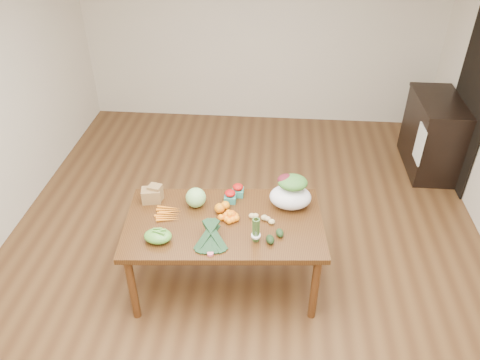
# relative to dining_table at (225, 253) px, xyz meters

# --- Properties ---
(floor) EXTENTS (6.00, 6.00, 0.00)m
(floor) POSITION_rel_dining_table_xyz_m (0.13, 0.42, -0.38)
(floor) COLOR brown
(floor) RESTS_ON ground
(room_walls) EXTENTS (5.02, 6.02, 2.70)m
(room_walls) POSITION_rel_dining_table_xyz_m (0.13, 0.42, 0.97)
(room_walls) COLOR beige
(room_walls) RESTS_ON floor
(dining_table) EXTENTS (1.76, 1.07, 0.75)m
(dining_table) POSITION_rel_dining_table_xyz_m (0.00, 0.00, 0.00)
(dining_table) COLOR #442A10
(dining_table) RESTS_ON floor
(doorway_dark) EXTENTS (0.02, 1.00, 2.10)m
(doorway_dark) POSITION_rel_dining_table_xyz_m (2.61, 2.02, 0.68)
(doorway_dark) COLOR black
(doorway_dark) RESTS_ON floor
(cabinet) EXTENTS (0.52, 1.02, 0.94)m
(cabinet) POSITION_rel_dining_table_xyz_m (2.35, 2.21, 0.10)
(cabinet) COLOR black
(cabinet) RESTS_ON floor
(dish_towel) EXTENTS (0.02, 0.28, 0.45)m
(dish_towel) POSITION_rel_dining_table_xyz_m (2.09, 1.82, 0.18)
(dish_towel) COLOR white
(dish_towel) RESTS_ON cabinet
(paper_bag) EXTENTS (0.24, 0.20, 0.16)m
(paper_bag) POSITION_rel_dining_table_xyz_m (-0.68, 0.23, 0.45)
(paper_bag) COLOR olive
(paper_bag) RESTS_ON dining_table
(cabbage) EXTENTS (0.18, 0.18, 0.18)m
(cabbage) POSITION_rel_dining_table_xyz_m (-0.27, 0.20, 0.46)
(cabbage) COLOR #9BD47A
(cabbage) RESTS_ON dining_table
(strawberry_basket_a) EXTENTS (0.11, 0.11, 0.09)m
(strawberry_basket_a) POSITION_rel_dining_table_xyz_m (0.03, 0.28, 0.42)
(strawberry_basket_a) COLOR red
(strawberry_basket_a) RESTS_ON dining_table
(strawberry_basket_b) EXTENTS (0.11, 0.11, 0.09)m
(strawberry_basket_b) POSITION_rel_dining_table_xyz_m (0.09, 0.38, 0.42)
(strawberry_basket_b) COLOR #B7170C
(strawberry_basket_b) RESTS_ON dining_table
(orange_a) EXTENTS (0.09, 0.09, 0.09)m
(orange_a) POSITION_rel_dining_table_xyz_m (-0.05, 0.12, 0.42)
(orange_a) COLOR orange
(orange_a) RESTS_ON dining_table
(orange_b) EXTENTS (0.08, 0.08, 0.08)m
(orange_b) POSITION_rel_dining_table_xyz_m (-0.01, 0.17, 0.41)
(orange_b) COLOR orange
(orange_b) RESTS_ON dining_table
(orange_c) EXTENTS (0.08, 0.08, 0.08)m
(orange_c) POSITION_rel_dining_table_xyz_m (0.06, 0.04, 0.42)
(orange_c) COLOR orange
(orange_c) RESTS_ON dining_table
(mandarin_cluster) EXTENTS (0.19, 0.19, 0.09)m
(mandarin_cluster) POSITION_rel_dining_table_xyz_m (0.05, 0.03, 0.42)
(mandarin_cluster) COLOR #FF630F
(mandarin_cluster) RESTS_ON dining_table
(carrots) EXTENTS (0.24, 0.23, 0.03)m
(carrots) POSITION_rel_dining_table_xyz_m (-0.49, 0.05, 0.39)
(carrots) COLOR orange
(carrots) RESTS_ON dining_table
(snap_pea_bag) EXTENTS (0.23, 0.17, 0.10)m
(snap_pea_bag) POSITION_rel_dining_table_xyz_m (-0.50, -0.29, 0.43)
(snap_pea_bag) COLOR #659E35
(snap_pea_bag) RESTS_ON dining_table
(kale_bunch) EXTENTS (0.35, 0.42, 0.16)m
(kale_bunch) POSITION_rel_dining_table_xyz_m (-0.07, -0.31, 0.45)
(kale_bunch) COLOR black
(kale_bunch) RESTS_ON dining_table
(asparagus_bundle) EXTENTS (0.09, 0.12, 0.26)m
(asparagus_bundle) POSITION_rel_dining_table_xyz_m (0.29, -0.23, 0.50)
(asparagus_bundle) COLOR #4D6C31
(asparagus_bundle) RESTS_ON dining_table
(potato_a) EXTENTS (0.06, 0.05, 0.05)m
(potato_a) POSITION_rel_dining_table_xyz_m (0.24, 0.06, 0.40)
(potato_a) COLOR tan
(potato_a) RESTS_ON dining_table
(potato_b) EXTENTS (0.05, 0.05, 0.04)m
(potato_b) POSITION_rel_dining_table_xyz_m (0.37, 0.04, 0.40)
(potato_b) COLOR tan
(potato_b) RESTS_ON dining_table
(potato_c) EXTENTS (0.06, 0.05, 0.05)m
(potato_c) POSITION_rel_dining_table_xyz_m (0.34, 0.05, 0.40)
(potato_c) COLOR tan
(potato_c) RESTS_ON dining_table
(potato_d) EXTENTS (0.05, 0.05, 0.05)m
(potato_d) POSITION_rel_dining_table_xyz_m (0.27, 0.07, 0.40)
(potato_d) COLOR #DCC57E
(potato_d) RESTS_ON dining_table
(potato_e) EXTENTS (0.06, 0.05, 0.05)m
(potato_e) POSITION_rel_dining_table_xyz_m (0.41, -0.00, 0.40)
(potato_e) COLOR #CFBD77
(potato_e) RESTS_ON dining_table
(avocado_a) EXTENTS (0.09, 0.11, 0.07)m
(avocado_a) POSITION_rel_dining_table_xyz_m (0.40, -0.23, 0.41)
(avocado_a) COLOR black
(avocado_a) RESTS_ON dining_table
(avocado_b) EXTENTS (0.09, 0.11, 0.06)m
(avocado_b) POSITION_rel_dining_table_xyz_m (0.48, -0.14, 0.41)
(avocado_b) COLOR black
(avocado_b) RESTS_ON dining_table
(salad_bag) EXTENTS (0.39, 0.31, 0.29)m
(salad_bag) POSITION_rel_dining_table_xyz_m (0.56, 0.26, 0.52)
(salad_bag) COLOR white
(salad_bag) RESTS_ON dining_table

